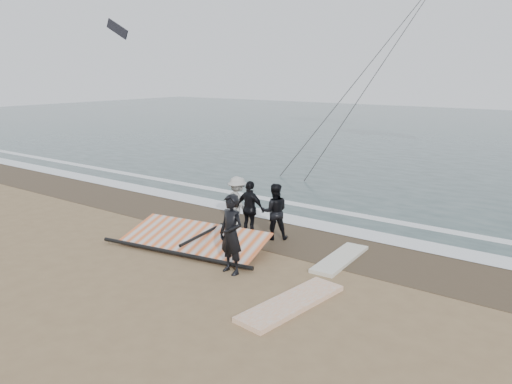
% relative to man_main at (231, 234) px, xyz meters
% --- Properties ---
extents(ground, '(120.00, 120.00, 0.00)m').
position_rel_man_main_xyz_m(ground, '(0.40, -1.45, -0.95)').
color(ground, '#8C704C').
rests_on(ground, ground).
extents(sea, '(120.00, 54.00, 0.02)m').
position_rel_man_main_xyz_m(sea, '(0.40, 31.55, -0.94)').
color(sea, '#233838').
rests_on(sea, ground).
extents(wet_sand, '(120.00, 2.80, 0.01)m').
position_rel_man_main_xyz_m(wet_sand, '(0.40, 3.05, -0.95)').
color(wet_sand, '#4C3D2B').
rests_on(wet_sand, ground).
extents(foam_near, '(120.00, 0.90, 0.01)m').
position_rel_man_main_xyz_m(foam_near, '(0.40, 4.45, -0.93)').
color(foam_near, white).
rests_on(foam_near, sea).
extents(foam_far, '(120.00, 0.45, 0.01)m').
position_rel_man_main_xyz_m(foam_far, '(0.40, 6.15, -0.93)').
color(foam_far, white).
rests_on(foam_far, sea).
extents(man_main, '(0.76, 0.57, 1.91)m').
position_rel_man_main_xyz_m(man_main, '(0.00, 0.00, 0.00)').
color(man_main, black).
rests_on(man_main, ground).
extents(board_white, '(1.08, 2.72, 0.11)m').
position_rel_man_main_xyz_m(board_white, '(2.05, -0.61, -0.90)').
color(board_white, silver).
rests_on(board_white, ground).
extents(board_cream, '(0.72, 2.31, 0.10)m').
position_rel_man_main_xyz_m(board_cream, '(1.73, 2.21, -0.91)').
color(board_cream, beige).
rests_on(board_cream, ground).
extents(trio_cluster, '(2.49, 1.05, 1.62)m').
position_rel_man_main_xyz_m(trio_cluster, '(-1.33, 2.62, -0.15)').
color(trio_cluster, black).
rests_on(trio_cluster, ground).
extents(sail_rig, '(4.59, 2.32, 0.51)m').
position_rel_man_main_xyz_m(sail_rig, '(-1.93, 0.85, -0.76)').
color(sail_rig, black).
rests_on(sail_rig, ground).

